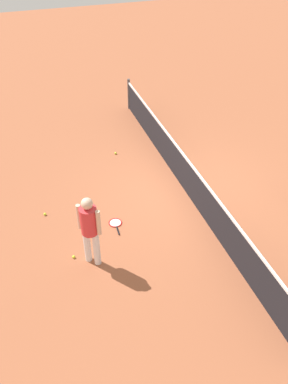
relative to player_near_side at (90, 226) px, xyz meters
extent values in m
plane|color=#9E5638|center=(-1.64, 2.80, -1.01)|extent=(40.00, 40.00, 0.00)
cylinder|color=#4C4C51|center=(-6.64, 2.80, -0.47)|extent=(0.09, 0.09, 1.07)
cube|color=black|center=(-1.64, 2.80, -0.55)|extent=(10.00, 0.02, 0.91)
cube|color=white|center=(-1.64, 2.80, -0.07)|extent=(10.00, 0.04, 0.06)
cylinder|color=white|center=(0.08, 0.08, -0.58)|extent=(0.20, 0.20, 0.85)
cylinder|color=white|center=(-0.08, -0.08, -0.58)|extent=(0.20, 0.20, 0.85)
cylinder|color=red|center=(0.00, 0.00, 0.15)|extent=(0.48, 0.48, 0.62)
cylinder|color=beige|center=(0.15, 0.16, 0.17)|extent=(0.13, 0.13, 0.58)
cylinder|color=beige|center=(-0.15, -0.16, 0.17)|extent=(0.13, 0.13, 0.58)
sphere|color=beige|center=(0.00, 0.00, 0.58)|extent=(0.33, 0.33, 0.23)
torus|color=red|center=(-1.00, 0.75, -1.00)|extent=(0.33, 0.33, 0.02)
cylinder|color=silver|center=(-1.00, 0.75, -1.00)|extent=(0.28, 0.28, 0.00)
cylinder|color=black|center=(-0.71, 0.73, -0.99)|extent=(0.28, 0.05, 0.03)
sphere|color=#C6E033|center=(-1.81, -0.78, -0.98)|extent=(0.07, 0.07, 0.07)
sphere|color=#C6E033|center=(-3.88, 1.55, -0.98)|extent=(0.07, 0.07, 0.07)
sphere|color=#C6E033|center=(-0.23, -0.38, -0.98)|extent=(0.07, 0.07, 0.07)
camera|label=1|loc=(5.70, -0.79, 5.30)|focal=36.93mm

